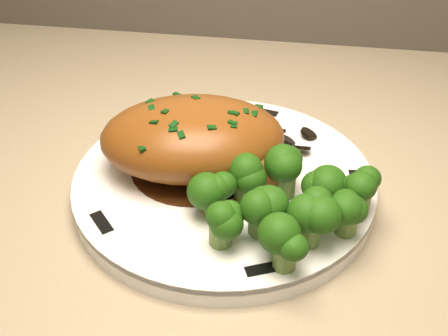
# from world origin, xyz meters

# --- Properties ---
(plate) EXTENTS (0.31, 0.31, 0.02)m
(plate) POSITION_xyz_m (-0.21, 1.60, 0.88)
(plate) COLOR white
(plate) RESTS_ON counter
(rim_accent_0) EXTENTS (0.03, 0.02, 0.00)m
(rim_accent_0) POSITION_xyz_m (-0.18, 1.73, 0.89)
(rim_accent_0) COLOR black
(rim_accent_0) RESTS_ON plate
(rim_accent_1) EXTENTS (0.03, 0.03, 0.00)m
(rim_accent_1) POSITION_xyz_m (-0.33, 1.66, 0.89)
(rim_accent_1) COLOR black
(rim_accent_1) RESTS_ON plate
(rim_accent_2) EXTENTS (0.03, 0.03, 0.00)m
(rim_accent_2) POSITION_xyz_m (-0.31, 1.51, 0.89)
(rim_accent_2) COLOR black
(rim_accent_2) RESTS_ON plate
(rim_accent_3) EXTENTS (0.03, 0.02, 0.00)m
(rim_accent_3) POSITION_xyz_m (-0.16, 1.48, 0.89)
(rim_accent_3) COLOR black
(rim_accent_3) RESTS_ON plate
(rim_accent_4) EXTENTS (0.01, 0.03, 0.00)m
(rim_accent_4) POSITION_xyz_m (-0.08, 1.61, 0.89)
(rim_accent_4) COLOR black
(rim_accent_4) RESTS_ON plate
(gravy_pool) EXTENTS (0.13, 0.13, 0.00)m
(gravy_pool) POSITION_xyz_m (-0.25, 1.61, 0.89)
(gravy_pool) COLOR #341809
(gravy_pool) RESTS_ON plate
(chicken_breast) EXTENTS (0.21, 0.16, 0.07)m
(chicken_breast) POSITION_xyz_m (-0.24, 1.60, 0.93)
(chicken_breast) COLOR brown
(chicken_breast) RESTS_ON plate
(mushroom_pile) EXTENTS (0.09, 0.07, 0.02)m
(mushroom_pile) POSITION_xyz_m (-0.18, 1.65, 0.89)
(mushroom_pile) COLOR black
(mushroom_pile) RESTS_ON plate
(broccoli_florets) EXTENTS (0.16, 0.12, 0.05)m
(broccoli_florets) POSITION_xyz_m (-0.15, 1.53, 0.92)
(broccoli_florets) COLOR olive
(broccoli_florets) RESTS_ON plate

